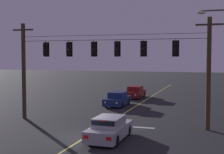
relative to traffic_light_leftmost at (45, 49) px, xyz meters
name	(u,v)px	position (x,y,z in m)	size (l,w,h in m)	color
ground_plane	(85,138)	(5.10, -4.42, -5.50)	(180.00, 180.00, 0.00)	black
lane_centre_stripe	(128,111)	(5.10, 6.02, -5.50)	(0.14, 60.00, 0.01)	#D1C64C
stop_bar_paint	(131,127)	(7.00, -0.58, -5.50)	(3.40, 0.36, 0.01)	silver
signal_span_assembly	(108,70)	(5.10, 0.02, -1.58)	(15.96, 0.32, 7.56)	#423021
traffic_light_leftmost	(45,49)	(0.00, 0.00, 0.00)	(0.48, 0.41, 1.22)	black
traffic_light_left_inner	(69,49)	(1.97, 0.00, 0.00)	(0.48, 0.41, 1.22)	black
traffic_light_centre	(94,49)	(3.99, 0.00, 0.00)	(0.48, 0.41, 1.22)	black
traffic_light_right_inner	(117,49)	(5.78, 0.00, 0.00)	(0.48, 0.41, 1.22)	black
traffic_light_rightmost	(143,49)	(7.73, 0.00, 0.00)	(0.48, 0.41, 1.22)	black
traffic_light_far_right	(175,48)	(9.97, 0.00, 0.00)	(0.48, 0.41, 1.22)	black
car_waiting_near_lane	(109,129)	(6.66, -4.41, -4.86)	(1.80, 4.33, 1.39)	#A5A5AD
car_oncoming_lead	(117,99)	(3.22, 8.78, -4.86)	(1.80, 4.42, 1.39)	navy
car_oncoming_trailing	(135,92)	(3.42, 15.56, -4.86)	(1.80, 4.42, 1.39)	maroon
street_lamp_corner	(224,59)	(13.12, -0.81, -0.71)	(2.11, 0.30, 7.98)	#4C4F54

